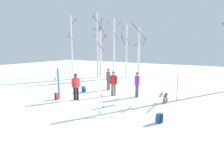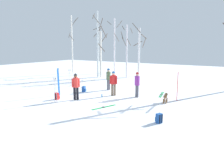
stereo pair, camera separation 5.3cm
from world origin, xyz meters
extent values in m
plane|color=white|center=(0.00, 0.00, 0.00)|extent=(60.00, 60.00, 0.00)
cylinder|color=#72604C|center=(0.31, 2.60, 0.41)|extent=(0.16, 0.16, 0.82)
cylinder|color=#72604C|center=(0.15, 2.52, 0.41)|extent=(0.16, 0.16, 0.82)
cylinder|color=red|center=(0.23, 2.56, 1.13)|extent=(0.34, 0.34, 0.62)
sphere|color=beige|center=(0.23, 2.56, 1.55)|extent=(0.22, 0.22, 0.22)
sphere|color=#265999|center=(0.23, 2.56, 1.61)|extent=(0.21, 0.21, 0.21)
cylinder|color=red|center=(0.42, 2.66, 1.11)|extent=(0.10, 0.10, 0.56)
cylinder|color=red|center=(0.04, 2.47, 1.11)|extent=(0.10, 0.10, 0.56)
cylinder|color=black|center=(-1.13, 0.33, 0.41)|extent=(0.16, 0.16, 0.82)
cylinder|color=black|center=(-1.25, 0.20, 0.41)|extent=(0.16, 0.16, 0.82)
cylinder|color=red|center=(-1.19, 0.26, 1.13)|extent=(0.34, 0.34, 0.62)
sphere|color=brown|center=(-1.19, 0.26, 1.55)|extent=(0.22, 0.22, 0.22)
sphere|color=black|center=(-1.19, 0.26, 1.61)|extent=(0.21, 0.21, 0.21)
cylinder|color=red|center=(-1.04, 0.42, 1.11)|extent=(0.10, 0.10, 0.56)
cylinder|color=red|center=(-1.33, 0.11, 1.11)|extent=(0.10, 0.10, 0.56)
cylinder|color=#4C4C56|center=(-1.12, 4.07, 0.41)|extent=(0.16, 0.16, 0.82)
cylinder|color=#4C4C56|center=(-1.11, 3.89, 0.41)|extent=(0.16, 0.16, 0.82)
cylinder|color=#566B47|center=(-1.12, 3.98, 1.13)|extent=(0.34, 0.34, 0.62)
sphere|color=beige|center=(-1.12, 3.98, 1.55)|extent=(0.22, 0.22, 0.22)
sphere|color=#265999|center=(-1.12, 3.98, 1.61)|extent=(0.21, 0.21, 0.21)
cylinder|color=#566B47|center=(-1.13, 4.19, 1.11)|extent=(0.10, 0.10, 0.56)
cylinder|color=#566B47|center=(-1.10, 3.77, 1.11)|extent=(0.10, 0.10, 0.56)
cylinder|color=#4C4C56|center=(1.89, 2.96, 0.41)|extent=(0.16, 0.16, 0.82)
cylinder|color=#4C4C56|center=(1.76, 3.09, 0.41)|extent=(0.16, 0.16, 0.82)
cylinder|color=purple|center=(1.82, 3.03, 1.13)|extent=(0.34, 0.34, 0.62)
sphere|color=beige|center=(1.82, 3.03, 1.55)|extent=(0.22, 0.22, 0.22)
sphere|color=#B22626|center=(1.82, 3.03, 1.61)|extent=(0.21, 0.21, 0.21)
cylinder|color=purple|center=(1.97, 2.88, 1.11)|extent=(0.10, 0.10, 0.56)
cylinder|color=purple|center=(1.68, 3.17, 1.11)|extent=(0.10, 0.10, 0.56)
ellipsoid|color=brown|center=(3.95, 2.57, 0.41)|extent=(0.31, 0.63, 0.26)
sphere|color=brown|center=(3.90, 2.90, 0.48)|extent=(0.18, 0.18, 0.18)
ellipsoid|color=brown|center=(3.89, 2.96, 0.46)|extent=(0.08, 0.11, 0.06)
cylinder|color=brown|center=(4.01, 2.22, 0.49)|extent=(0.07, 0.19, 0.17)
cylinder|color=brown|center=(3.84, 2.75, 0.14)|extent=(0.07, 0.07, 0.28)
cylinder|color=brown|center=(4.00, 2.77, 0.14)|extent=(0.07, 0.07, 0.28)
cylinder|color=brown|center=(3.91, 2.36, 0.14)|extent=(0.07, 0.07, 0.28)
cylinder|color=brown|center=(4.06, 2.39, 0.14)|extent=(0.07, 0.07, 0.28)
cube|color=red|center=(4.39, 3.52, 0.88)|extent=(0.02, 0.11, 1.76)
cube|color=red|center=(4.39, 3.52, 1.80)|extent=(0.02, 0.06, 0.10)
cube|color=red|center=(4.38, 3.58, 0.88)|extent=(0.02, 0.11, 1.76)
cube|color=red|center=(4.38, 3.58, 1.80)|extent=(0.02, 0.06, 0.10)
cube|color=blue|center=(-3.02, 0.55, 0.92)|extent=(0.03, 0.12, 1.84)
cube|color=blue|center=(-3.02, 0.55, 1.87)|extent=(0.02, 0.06, 0.10)
cube|color=blue|center=(-3.03, 0.49, 0.92)|extent=(0.03, 0.12, 1.84)
cube|color=blue|center=(-3.03, 0.49, 1.87)|extent=(0.02, 0.06, 0.10)
cube|color=green|center=(2.96, 4.59, 0.01)|extent=(0.47, 1.80, 0.02)
cube|color=#333338|center=(2.97, 4.55, 0.03)|extent=(0.09, 0.13, 0.03)
cube|color=green|center=(3.06, 4.62, 0.01)|extent=(0.47, 1.80, 0.02)
cube|color=#333338|center=(3.07, 4.57, 0.03)|extent=(0.09, 0.13, 0.03)
cube|color=green|center=(1.29, -0.20, 0.01)|extent=(0.62, 1.59, 0.02)
cube|color=#333338|center=(1.28, -0.25, 0.03)|extent=(0.10, 0.13, 0.03)
cube|color=green|center=(1.39, -0.23, 0.01)|extent=(0.62, 1.59, 0.02)
cube|color=#333338|center=(1.37, -0.28, 0.03)|extent=(0.10, 0.13, 0.03)
cylinder|color=#B2B2BC|center=(-1.75, -0.90, 0.72)|extent=(0.02, 0.11, 1.44)
cylinder|color=black|center=(-1.75, -0.90, 1.49)|extent=(0.04, 0.04, 0.10)
cylinder|color=black|center=(-1.75, -0.90, 0.07)|extent=(0.07, 0.07, 0.01)
cylinder|color=#B2B2BC|center=(-1.75, -1.02, 0.72)|extent=(0.02, 0.11, 1.44)
cylinder|color=black|center=(-1.75, -1.02, 1.49)|extent=(0.04, 0.04, 0.10)
cylinder|color=black|center=(-1.75, -1.02, 0.07)|extent=(0.07, 0.07, 0.01)
cylinder|color=#B2B2BC|center=(-4.71, 3.48, 0.68)|extent=(0.02, 0.10, 1.36)
cylinder|color=black|center=(-4.71, 3.48, 1.41)|extent=(0.04, 0.04, 0.10)
cylinder|color=black|center=(-4.71, 3.48, 0.07)|extent=(0.07, 0.07, 0.01)
cylinder|color=#B2B2BC|center=(-4.71, 3.33, 0.68)|extent=(0.02, 0.10, 1.36)
cylinder|color=black|center=(-4.71, 3.33, 1.41)|extent=(0.04, 0.04, 0.10)
cylinder|color=black|center=(-4.71, 3.33, 0.07)|extent=(0.07, 0.07, 0.01)
cube|color=#1E4C99|center=(-2.29, 2.34, 0.22)|extent=(0.24, 0.29, 0.44)
cube|color=#1E4C99|center=(-2.16, 2.36, 0.15)|extent=(0.09, 0.20, 0.20)
cube|color=black|center=(-2.39, 2.26, 0.22)|extent=(0.03, 0.04, 0.37)
cube|color=black|center=(-2.41, 2.40, 0.22)|extent=(0.03, 0.04, 0.37)
cube|color=#1E4C99|center=(4.83, -0.91, 0.22)|extent=(0.29, 0.32, 0.44)
cube|color=#1E4C99|center=(4.71, -0.86, 0.15)|extent=(0.13, 0.20, 0.20)
cube|color=black|center=(4.96, -0.89, 0.22)|extent=(0.04, 0.04, 0.37)
cube|color=black|center=(4.90, -1.03, 0.22)|extent=(0.04, 0.04, 0.37)
cube|color=red|center=(-2.27, -0.38, 0.22)|extent=(0.28, 0.23, 0.44)
cube|color=red|center=(-2.26, -0.25, 0.15)|extent=(0.20, 0.08, 0.20)
cube|color=black|center=(-2.22, -0.50, 0.22)|extent=(0.04, 0.03, 0.37)
cube|color=black|center=(-2.36, -0.48, 0.22)|extent=(0.04, 0.03, 0.37)
cylinder|color=#1E72BF|center=(-0.19, 1.74, 0.10)|extent=(0.07, 0.07, 0.19)
cylinder|color=black|center=(-0.19, 1.74, 0.20)|extent=(0.04, 0.04, 0.02)
cylinder|color=silver|center=(-10.70, 10.25, 3.57)|extent=(0.17, 0.17, 7.15)
cylinder|color=brown|center=(-10.78, 10.70, 6.22)|extent=(0.96, 0.23, 1.08)
cylinder|color=brown|center=(-10.97, 10.14, 4.80)|extent=(0.28, 0.59, 0.74)
cylinder|color=brown|center=(-10.55, 10.04, 4.44)|extent=(0.49, 0.38, 0.71)
cylinder|color=brown|center=(-10.55, 10.83, 6.54)|extent=(1.20, 0.35, 0.74)
cylinder|color=white|center=(-6.65, 13.81, 3.46)|extent=(0.18, 0.18, 6.91)
cylinder|color=brown|center=(-6.25, 13.69, 4.52)|extent=(0.30, 0.86, 1.02)
cylinder|color=brown|center=(-6.31, 14.42, 6.20)|extent=(1.28, 0.76, 0.81)
cylinder|color=brown|center=(-7.08, 13.23, 6.31)|extent=(1.22, 0.92, 0.62)
cylinder|color=silver|center=(-6.08, 9.35, 3.57)|extent=(0.18, 0.18, 7.13)
cylinder|color=brown|center=(-6.35, 9.68, 4.89)|extent=(0.74, 0.62, 1.01)
cylinder|color=brown|center=(-6.46, 9.22, 6.62)|extent=(0.33, 0.81, 0.65)
cylinder|color=brown|center=(-6.35, 9.76, 5.41)|extent=(0.88, 0.61, 0.49)
cylinder|color=brown|center=(-5.95, 9.01, 6.21)|extent=(0.75, 0.33, 0.98)
cylinder|color=brown|center=(-5.89, 9.74, 5.79)|extent=(0.85, 0.46, 1.24)
cylinder|color=silver|center=(-5.70, 9.39, 2.51)|extent=(0.22, 0.22, 5.01)
cylinder|color=brown|center=(-5.24, 9.35, 4.91)|extent=(0.16, 0.99, 1.14)
cylinder|color=brown|center=(-5.41, 9.17, 3.26)|extent=(0.54, 0.68, 0.90)
cylinder|color=brown|center=(-5.68, 9.93, 4.18)|extent=(1.14, 0.13, 1.23)
cylinder|color=white|center=(-3.08, 10.54, 2.83)|extent=(0.17, 0.17, 5.67)
cylinder|color=brown|center=(-3.22, 10.21, 3.90)|extent=(0.73, 0.36, 0.91)
cylinder|color=brown|center=(-3.34, 10.24, 5.32)|extent=(0.67, 0.60, 0.52)
cylinder|color=brown|center=(-3.44, 10.18, 4.48)|extent=(0.79, 0.80, 0.99)
cylinder|color=brown|center=(-2.79, 10.50, 3.83)|extent=(0.15, 0.63, 0.70)
cylinder|color=brown|center=(-2.60, 10.68, 5.02)|extent=(0.34, 0.98, 0.52)
cylinder|color=silver|center=(-2.46, 12.33, 2.72)|extent=(0.22, 0.22, 5.45)
cylinder|color=brown|center=(-2.57, 11.78, 5.40)|extent=(1.17, 0.31, 1.12)
cylinder|color=brown|center=(-1.86, 12.27, 4.47)|extent=(0.20, 1.22, 0.52)
cylinder|color=brown|center=(-2.02, 12.71, 3.81)|extent=(0.85, 0.98, 1.09)
cylinder|color=brown|center=(-2.82, 12.70, 3.71)|extent=(0.83, 0.79, 0.61)
camera|label=1|loc=(7.84, -9.73, 3.42)|focal=33.77mm
camera|label=2|loc=(7.89, -9.70, 3.42)|focal=33.77mm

